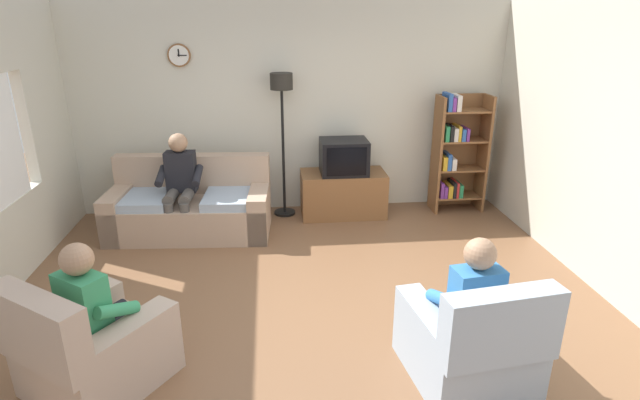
# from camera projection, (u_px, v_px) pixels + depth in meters

# --- Properties ---
(ground_plane) EXTENTS (12.00, 12.00, 0.00)m
(ground_plane) POSITION_uv_depth(u_px,v_px,m) (308.00, 308.00, 4.60)
(ground_plane) COLOR brown
(back_wall_assembly) EXTENTS (6.20, 0.17, 2.70)m
(back_wall_assembly) POSITION_uv_depth(u_px,v_px,m) (292.00, 109.00, 6.61)
(back_wall_assembly) COLOR beige
(back_wall_assembly) RESTS_ON ground_plane
(right_wall) EXTENTS (0.12, 5.80, 2.70)m
(right_wall) POSITION_uv_depth(u_px,v_px,m) (633.00, 157.00, 4.40)
(right_wall) COLOR beige
(right_wall) RESTS_ON ground_plane
(couch) EXTENTS (1.95, 1.00, 0.90)m
(couch) POSITION_uv_depth(u_px,v_px,m) (191.00, 208.00, 6.10)
(couch) COLOR tan
(couch) RESTS_ON ground_plane
(tv_stand) EXTENTS (1.10, 0.56, 0.58)m
(tv_stand) POSITION_uv_depth(u_px,v_px,m) (343.00, 194.00, 6.66)
(tv_stand) COLOR brown
(tv_stand) RESTS_ON ground_plane
(tv) EXTENTS (0.60, 0.49, 0.44)m
(tv) POSITION_uv_depth(u_px,v_px,m) (344.00, 157.00, 6.46)
(tv) COLOR black
(tv) RESTS_ON tv_stand
(bookshelf) EXTENTS (0.68, 0.36, 1.59)m
(bookshelf) POSITION_uv_depth(u_px,v_px,m) (456.00, 152.00, 6.69)
(bookshelf) COLOR brown
(bookshelf) RESTS_ON ground_plane
(floor_lamp) EXTENTS (0.28, 0.28, 1.85)m
(floor_lamp) POSITION_uv_depth(u_px,v_px,m) (282.00, 106.00, 6.28)
(floor_lamp) COLOR black
(floor_lamp) RESTS_ON ground_plane
(armchair_near_window) EXTENTS (1.16, 1.18, 0.90)m
(armchair_near_window) POSITION_uv_depth(u_px,v_px,m) (93.00, 351.00, 3.55)
(armchair_near_window) COLOR tan
(armchair_near_window) RESTS_ON ground_plane
(armchair_near_bookshelf) EXTENTS (0.91, 0.98, 0.90)m
(armchair_near_bookshelf) POSITION_uv_depth(u_px,v_px,m) (470.00, 344.00, 3.62)
(armchair_near_bookshelf) COLOR #9EADBC
(armchair_near_bookshelf) RESTS_ON ground_plane
(person_on_couch) EXTENTS (0.53, 0.55, 1.24)m
(person_on_couch) POSITION_uv_depth(u_px,v_px,m) (180.00, 181.00, 5.86)
(person_on_couch) COLOR black
(person_on_couch) RESTS_ON ground_plane
(person_in_left_armchair) EXTENTS (0.62, 0.64, 1.12)m
(person_in_left_armchair) POSITION_uv_depth(u_px,v_px,m) (97.00, 306.00, 3.51)
(person_in_left_armchair) COLOR #338C59
(person_in_left_armchair) RESTS_ON ground_plane
(person_in_right_armchair) EXTENTS (0.55, 0.57, 1.12)m
(person_in_right_armchair) POSITION_uv_depth(u_px,v_px,m) (468.00, 300.00, 3.60)
(person_in_right_armchair) COLOR #3372B2
(person_in_right_armchair) RESTS_ON ground_plane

